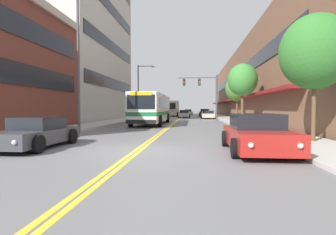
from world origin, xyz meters
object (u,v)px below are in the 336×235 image
object	(u,v)px
car_silver_moving_second	(184,114)
street_tree_right_far	(237,88)
traffic_signal_mast	(203,88)
street_lamp_left_far	(141,87)
street_tree_right_near	(315,52)
street_tree_right_mid	(243,80)
car_beige_moving_lead	(188,112)
box_truck	(172,108)
car_dark_grey_parked_left_near	(37,133)
car_champagne_parked_right_mid	(208,115)
street_lamp_left_near	(81,49)
city_bus	(152,108)
car_charcoal_parked_right_far	(205,113)
car_black_parked_left_far	(148,116)
car_slate_blue_parked_left_mid	(154,114)
car_red_parked_right_foreground	(257,134)

from	to	relation	value
car_silver_moving_second	street_tree_right_far	size ratio (longest dim) A/B	0.82
traffic_signal_mast	street_lamp_left_far	distance (m)	8.43
street_tree_right_near	street_tree_right_mid	size ratio (longest dim) A/B	1.01
car_beige_moving_lead	traffic_signal_mast	distance (m)	26.57
box_truck	car_dark_grey_parked_left_near	bearing A→B (deg)	-92.74
car_dark_grey_parked_left_near	car_silver_moving_second	distance (m)	35.15
car_dark_grey_parked_left_near	car_champagne_parked_right_mid	bearing A→B (deg)	74.30
street_lamp_left_near	street_tree_right_near	distance (m)	13.22
city_bus	car_champagne_parked_right_mid	xyz separation A→B (m)	(6.32, 14.60, -1.08)
city_bus	street_tree_right_mid	distance (m)	9.06
street_tree_right_far	car_charcoal_parked_right_far	bearing A→B (deg)	100.05
car_champagne_parked_right_mid	car_black_parked_left_far	bearing A→B (deg)	-153.48
car_dark_grey_parked_left_near	street_lamp_left_far	xyz separation A→B (m)	(-0.67, 24.57, 3.84)
car_black_parked_left_far	street_lamp_left_near	bearing A→B (deg)	-92.14
traffic_signal_mast	city_bus	bearing A→B (deg)	-118.52
traffic_signal_mast	street_tree_right_near	size ratio (longest dim) A/B	1.08
car_dark_grey_parked_left_near	box_truck	distance (m)	42.73
car_slate_blue_parked_left_mid	car_beige_moving_lead	distance (m)	19.44
car_black_parked_left_far	street_lamp_left_far	distance (m)	4.24
car_beige_moving_lead	street_tree_right_near	xyz separation A→B (m)	(6.62, -49.82, 3.49)
car_beige_moving_lead	street_tree_right_far	distance (m)	29.49
car_charcoal_parked_right_far	car_beige_moving_lead	size ratio (longest dim) A/B	1.11
car_charcoal_parked_right_far	box_truck	distance (m)	6.64
car_red_parked_right_foreground	street_tree_right_far	distance (m)	24.20
car_slate_blue_parked_left_mid	street_tree_right_mid	bearing A→B (deg)	-59.39
car_charcoal_parked_right_far	street_tree_right_mid	size ratio (longest dim) A/B	0.83
car_black_parked_left_far	car_silver_moving_second	bearing A→B (deg)	60.68
car_charcoal_parked_right_far	street_tree_right_near	world-z (taller)	street_tree_right_near
car_champagne_parked_right_mid	traffic_signal_mast	bearing A→B (deg)	-101.03
box_truck	street_tree_right_near	size ratio (longest dim) A/B	1.42
car_slate_blue_parked_left_mid	car_beige_moving_lead	size ratio (longest dim) A/B	1.18
car_silver_moving_second	street_lamp_left_far	distance (m)	12.23
car_beige_moving_lead	street_tree_right_near	distance (m)	50.38
street_lamp_left_near	car_silver_moving_second	bearing A→B (deg)	78.93
street_tree_right_far	car_black_parked_left_far	bearing A→B (deg)	167.33
car_dark_grey_parked_left_near	car_champagne_parked_right_mid	size ratio (longest dim) A/B	1.02
box_truck	street_lamp_left_far	xyz separation A→B (m)	(-2.71, -18.10, 2.81)
traffic_signal_mast	street_lamp_left_far	bearing A→B (deg)	-171.26
car_red_parked_right_foreground	street_tree_right_near	size ratio (longest dim) A/B	0.79
traffic_signal_mast	street_tree_right_far	size ratio (longest dim) A/B	1.09
car_dark_grey_parked_left_near	street_tree_right_near	bearing A→B (deg)	10.71
box_truck	street_tree_right_near	distance (m)	41.67
city_bus	car_slate_blue_parked_left_mid	size ratio (longest dim) A/B	2.31
car_champagne_parked_right_mid	car_charcoal_parked_right_far	bearing A→B (deg)	90.00
car_red_parked_right_foreground	box_truck	size ratio (longest dim) A/B	0.56
car_red_parked_right_foreground	car_silver_moving_second	world-z (taller)	car_red_parked_right_foreground
car_black_parked_left_far	street_tree_right_near	xyz separation A→B (m)	(11.78, -23.98, 3.53)
car_beige_moving_lead	car_silver_moving_second	bearing A→B (deg)	-91.05
car_beige_moving_lead	street_tree_right_near	size ratio (longest dim) A/B	0.74
car_charcoal_parked_right_far	street_tree_right_far	bearing A→B (deg)	-79.95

